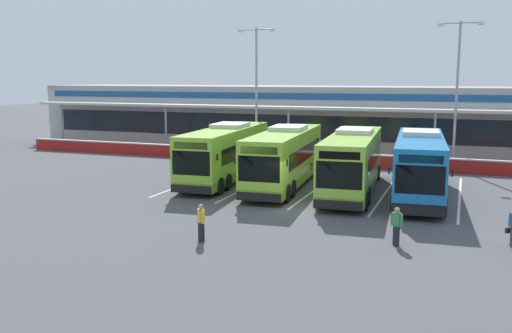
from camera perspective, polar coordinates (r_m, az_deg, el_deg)
The scene contains 16 objects.
ground_plane at distance 29.53m, azimuth 3.59°, elevation -4.28°, with size 200.00×200.00×0.00m, color #4C4C51.
terminal_building at distance 55.15m, azimuth 11.95°, elevation 4.97°, with size 70.00×13.00×6.00m.
red_barrier_wall at distance 43.26m, azimuth 9.28°, elevation 0.67°, with size 60.00×0.40×1.10m.
coach_bus_leftmost at distance 37.14m, azimuth -3.12°, elevation 1.31°, with size 3.70×12.31×3.78m.
coach_bus_left_centre at distance 35.08m, azimuth 2.99°, elevation 0.85°, with size 3.70×12.31×3.78m.
coach_bus_centre at distance 33.67m, azimuth 9.93°, elevation 0.37°, with size 3.70×12.31×3.78m.
coach_bus_right_centre at distance 33.30m, azimuth 16.51°, elevation 0.03°, with size 3.70×12.31×3.78m.
bay_stripe_far_west at distance 38.07m, azimuth -5.86°, elevation -1.25°, with size 0.14×13.00×0.01m, color silver.
bay_stripe_west at distance 36.41m, azimuth 0.06°, elevation -1.68°, with size 0.14×13.00×0.01m, color silver.
bay_stripe_mid_west at distance 35.18m, azimuth 6.48°, elevation -2.12°, with size 0.14×13.00×0.01m, color silver.
bay_stripe_centre at distance 34.41m, azimuth 13.28°, elevation -2.57°, with size 0.14×13.00×0.01m, color silver.
bay_stripe_mid_east at distance 34.15m, azimuth 20.29°, elevation -2.98°, with size 0.14×13.00×0.01m, color silver.
pedestrian_child at distance 23.44m, azimuth -5.69°, elevation -5.66°, with size 0.45×0.44×1.62m.
pedestrian_near_bin at distance 23.48m, azimuth 14.32°, elevation -5.88°, with size 0.50×0.41×1.62m.
lamp_post_west at distance 47.57m, azimuth 0.04°, elevation 8.48°, with size 3.24×0.28×11.00m.
lamp_post_centre at distance 44.60m, azimuth 20.05°, elevation 7.89°, with size 3.24×0.28×11.00m.
Camera 1 is at (8.43, -27.46, 6.85)m, focal length 38.74 mm.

